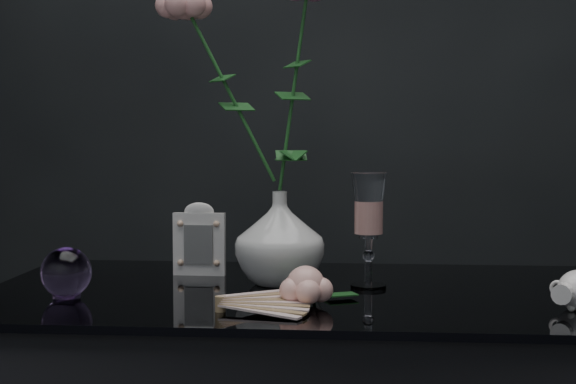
# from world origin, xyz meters

# --- Properties ---
(vase) EXTENTS (0.16, 0.16, 0.16)m
(vase) POSITION_xyz_m (-0.05, 0.10, 0.84)
(vase) COLOR silver
(vase) RESTS_ON table
(wine_glass) EXTENTS (0.06, 0.06, 0.19)m
(wine_glass) POSITION_xyz_m (0.09, 0.07, 0.86)
(wine_glass) COLOR white
(wine_glass) RESTS_ON table
(picture_frame) EXTENTS (0.10, 0.08, 0.13)m
(picture_frame) POSITION_xyz_m (-0.21, 0.18, 0.83)
(picture_frame) COLOR silver
(picture_frame) RESTS_ON table
(paperweight) EXTENTS (0.08, 0.08, 0.08)m
(paperweight) POSITION_xyz_m (-0.37, -0.05, 0.80)
(paperweight) COLOR #B887DC
(paperweight) RESTS_ON table
(paper_fan) EXTENTS (0.26, 0.21, 0.03)m
(paper_fan) POSITION_xyz_m (-0.12, -0.13, 0.78)
(paper_fan) COLOR beige
(paper_fan) RESTS_ON table
(loose_rose) EXTENTS (0.15, 0.19, 0.06)m
(loose_rose) POSITION_xyz_m (0.00, -0.08, 0.79)
(loose_rose) COLOR #F0A89B
(loose_rose) RESTS_ON table
(roses) EXTENTS (0.29, 0.12, 0.44)m
(roses) POSITION_xyz_m (-0.09, 0.10, 1.12)
(roses) COLOR pink
(roses) RESTS_ON vase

